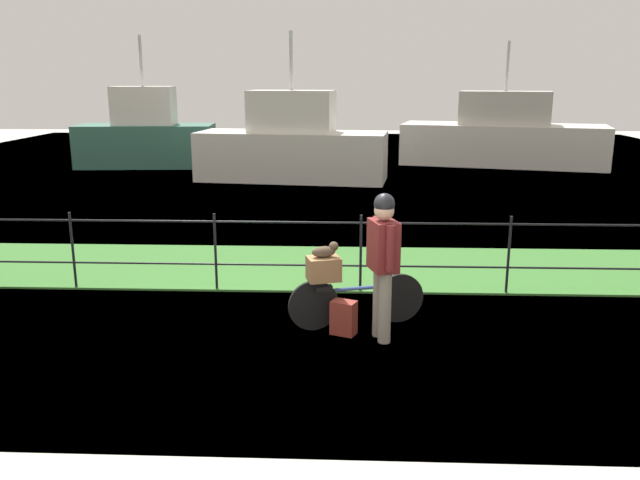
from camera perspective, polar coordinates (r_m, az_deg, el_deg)
The scene contains 12 objects.
ground_plane at distance 7.23m, azimuth -4.21°, elevation -9.49°, with size 60.00×60.00×0.00m, color #B2ADA3.
grass_strip at distance 10.11m, azimuth -2.24°, elevation -2.38°, with size 27.00×2.40×0.03m, color #38702D.
harbor_water at distance 19.68m, azimuth 0.03°, elevation 5.74°, with size 30.00×30.00×0.00m, color #60849E.
iron_fence at distance 8.84m, azimuth -2.87°, elevation -0.62°, with size 18.04×0.04×1.10m.
bicycle_main at distance 7.71m, azimuth 3.14°, elevation -5.33°, with size 1.62×0.52×0.61m.
wooden_crate at distance 7.48m, azimuth 0.32°, elevation -2.55°, with size 0.37×0.28×0.28m, color olive.
terrier_dog at distance 7.43m, azimuth 0.51°, elevation -0.95°, with size 0.32×0.21×0.18m.
cyclist_person at distance 7.15m, azimuth 5.60°, elevation -1.24°, with size 0.36×0.52×1.68m.
backpack_on_paving at distance 7.51m, azimuth 2.10°, elevation -6.87°, with size 0.28×0.18×0.40m, color maroon.
moored_boat_near at distance 18.70m, azimuth -2.49°, elevation 8.21°, with size 5.56×2.52×4.14m.
moored_boat_mid at distance 22.82m, azimuth 15.83°, elevation 8.70°, with size 6.97×3.76×4.05m.
moored_boat_far at distance 22.35m, azimuth -15.12°, elevation 8.77°, with size 4.51×2.01×4.20m.
Camera 1 is at (0.80, -6.57, 2.90)m, focal length 36.24 mm.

